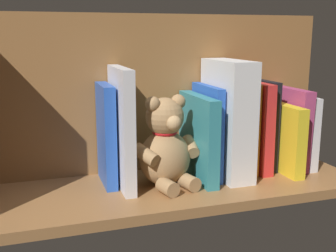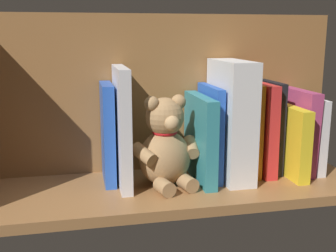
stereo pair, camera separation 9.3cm
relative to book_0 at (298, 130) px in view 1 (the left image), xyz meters
The scene contains 14 objects.
ground_plane 38.06cm from the book_0, ahead, with size 89.10×29.27×2.20cm, color #9E6B3D.
shelf_back_panel 38.80cm from the book_0, 13.46° to the right, with size 89.10×1.50×38.12cm, color #956234.
book_0 is the anchor object (origin of this frame).
book_1 3.31cm from the book_0, ahead, with size 3.05×15.72×20.16cm, color #B23F72.
book_2 6.97cm from the book_0, 15.45° to the left, with size 2.88×18.85×16.73cm, color yellow.
book_3 9.93cm from the book_0, ahead, with size 1.96×12.56×22.18cm, color black.
book_4 12.85cm from the book_0, ahead, with size 3.08×14.60×21.97cm, color red.
book_5 16.17cm from the book_0, ahead, with size 2.49×14.06×22.07cm, color orange.
dictionary_thick_white 21.60cm from the book_0, ahead, with size 6.39×18.29×27.56cm, color white.
book_6 25.71cm from the book_0, ahead, with size 1.75×15.73×21.69cm, color blue.
book_7 28.55cm from the book_0, ahead, with size 2.81×18.75×19.71cm, color teal.
teddy_bear 37.40cm from the book_0, ahead, with size 16.07×15.09×20.46cm.
book_8 46.60cm from the book_0, ahead, with size 2.44×17.41×26.49cm, color silver.
book_9 49.48cm from the book_0, ahead, with size 2.48×12.46×22.67cm, color blue.
Camera 1 is at (28.00, 86.05, 33.42)cm, focal length 44.85 mm.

